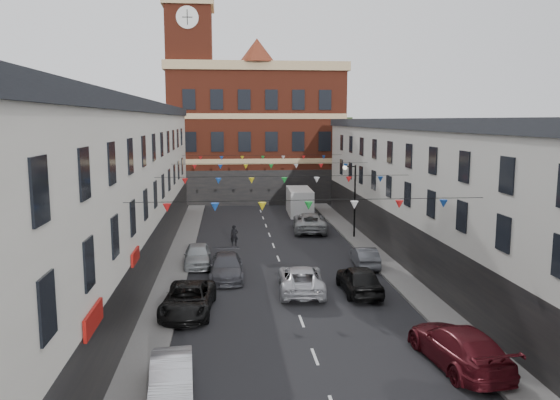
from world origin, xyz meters
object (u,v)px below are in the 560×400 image
object	(u,v)px
car_right_c	(459,346)
moving_car	(301,279)
car_right_d	(359,279)
pedestrian	(234,236)
street_lamp	(352,191)
car_right_f	(310,222)
car_left_c	(188,299)
car_left_d	(226,267)
car_left_e	(198,255)
car_right_e	(365,257)
car_left_b	(172,378)
white_van	(299,202)

from	to	relation	value
car_right_c	moving_car	world-z (taller)	car_right_c
car_right_d	pedestrian	world-z (taller)	pedestrian
street_lamp	moving_car	distance (m)	15.06
car_right_c	car_right_f	xyz separation A→B (m)	(-1.90, 26.47, 0.02)
car_left_c	car_left_d	world-z (taller)	car_left_c
street_lamp	car_left_c	size ratio (longest dim) A/B	1.15
car_left_e	moving_car	distance (m)	8.60
street_lamp	pedestrian	xyz separation A→B (m)	(-9.55, -1.78, -3.09)
car_right_e	moving_car	world-z (taller)	moving_car
car_left_d	car_right_f	xyz separation A→B (m)	(7.20, 13.53, 0.10)
car_left_b	car_left_d	size ratio (longest dim) A/B	0.84
white_van	pedestrian	world-z (taller)	white_van
car_left_e	car_right_e	distance (m)	11.06
car_left_b	moving_car	distance (m)	12.79
street_lamp	car_right_e	xyz separation A→B (m)	(-1.05, -8.58, -3.25)
car_left_d	car_right_e	world-z (taller)	car_left_d
car_left_b	car_left_d	world-z (taller)	car_left_d
car_left_c	car_right_c	world-z (taller)	car_right_c
car_right_c	moving_car	distance (m)	11.02
car_right_d	car_right_f	xyz separation A→B (m)	(-0.17, 17.22, 0.02)
white_van	car_right_c	bearing A→B (deg)	-85.64
car_left_e	car_right_f	distance (m)	13.91
car_right_f	white_van	distance (m)	8.67
street_lamp	car_left_e	bearing A→B (deg)	-148.50
car_left_c	car_left_d	distance (m)	6.26
street_lamp	car_left_b	bearing A→B (deg)	-116.00
car_left_c	car_right_e	bearing A→B (deg)	39.62
car_right_d	car_left_d	bearing A→B (deg)	-27.02
car_left_b	car_right_f	xyz separation A→B (m)	(9.10, 27.85, 0.14)
car_left_c	car_left_e	size ratio (longest dim) A/B	1.20
car_right_d	car_right_f	bearing A→B (deg)	-89.87
car_right_f	car_left_e	bearing A→B (deg)	54.66
street_lamp	car_right_d	bearing A→B (deg)	-101.15
street_lamp	car_left_d	size ratio (longest dim) A/B	1.21
car_right_e	car_left_e	bearing A→B (deg)	-2.79
car_right_c	car_right_d	xyz separation A→B (m)	(-1.73, 9.25, -0.00)
car_left_c	white_van	xyz separation A→B (m)	(9.36, 28.15, 0.60)
car_left_c	car_right_c	distance (m)	13.02
car_right_d	moving_car	distance (m)	3.25
car_left_d	pedestrian	size ratio (longest dim) A/B	3.07
car_right_e	moving_car	distance (m)	6.93
car_right_f	moving_car	size ratio (longest dim) A/B	1.11
white_van	car_left_c	bearing A→B (deg)	-106.71
car_left_c	pedestrian	bearing A→B (deg)	84.62
car_left_d	car_left_c	bearing A→B (deg)	-107.93
car_left_d	car_left_e	distance (m)	3.56
car_left_c	white_van	world-z (taller)	white_van
moving_car	car_right_e	bearing A→B (deg)	-131.08
car_left_d	white_van	bearing A→B (deg)	71.16
car_left_e	car_right_d	world-z (taller)	car_right_d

